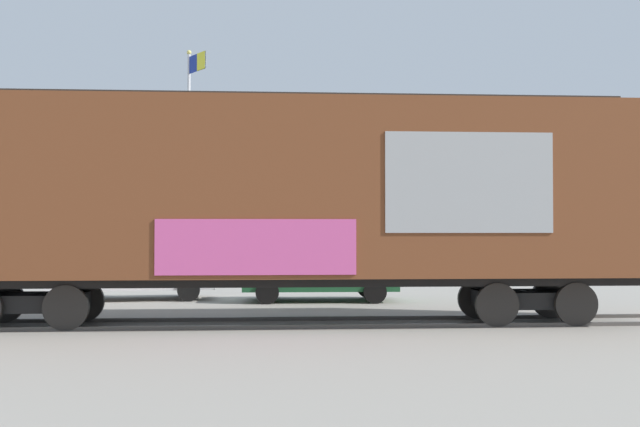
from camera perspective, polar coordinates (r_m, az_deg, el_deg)
The scene contains 7 objects.
ground_plane at distance 16.56m, azimuth -4.13°, elevation -8.26°, with size 260.00×260.00×0.00m, color gray.
track at distance 16.59m, azimuth 0.79°, elevation -8.11°, with size 60.00×4.89×0.08m.
freight_car at distance 16.44m, azimuth -2.62°, elevation 1.51°, with size 15.64×3.51×4.97m.
flagpole at distance 29.88m, azimuth -9.60°, elevation 5.50°, with size 0.88×1.18×8.99m.
hillside at distance 89.68m, azimuth -1.53°, elevation 1.24°, with size 122.13×28.72×16.44m.
parked_car_white at distance 22.93m, azimuth -13.96°, elevation -4.22°, with size 4.92×2.66×1.67m.
parked_car_green at distance 21.88m, azimuth -0.20°, elevation -4.48°, with size 4.40×2.11×1.58m.
Camera 1 is at (0.89, -16.41, 2.03)m, focal length 42.88 mm.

